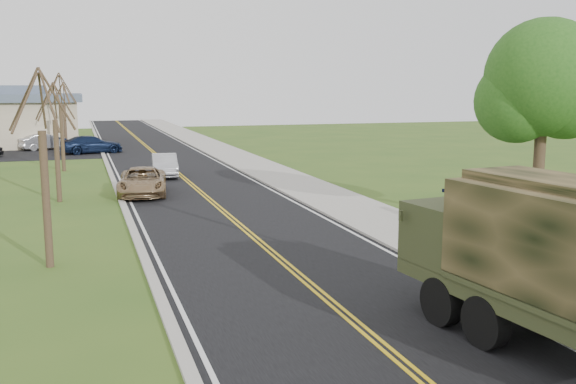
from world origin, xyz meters
name	(u,v)px	position (x,y,z in m)	size (l,w,h in m)	color
ground	(410,370)	(0.00, 0.00, 0.00)	(160.00, 160.00, 0.00)	#34551C
road	(160,158)	(0.00, 40.00, 0.01)	(8.00, 120.00, 0.01)	black
curb_right	(213,156)	(4.15, 40.00, 0.06)	(0.30, 120.00, 0.12)	#9E998E
sidewalk_right	(234,155)	(5.90, 40.00, 0.05)	(3.20, 120.00, 0.10)	#9E998E
curb_left	(105,159)	(-4.15, 40.00, 0.05)	(0.30, 120.00, 0.10)	#9E998E
leafy_tree	(544,87)	(11.00, 10.01, 5.49)	(4.83, 4.50, 8.10)	#38281C
bare_tree_a	(45,183)	(-7.00, 10.00, 2.63)	(1.93, 2.26, 6.08)	#38281C
bare_tree_b	(57,151)	(-7.00, 22.00, 2.48)	(1.83, 2.14, 5.73)	#38281C
bare_tree_c	(62,129)	(-7.00, 34.00, 2.78)	(2.04, 2.39, 6.42)	#38281C
bare_tree_d	(65,123)	(-7.00, 46.00, 2.55)	(1.88, 2.20, 5.91)	#38281C
military_truck	(560,256)	(3.23, -0.21, 2.11)	(3.44, 7.63, 3.68)	black
suv_champagne	(142,182)	(-2.98, 22.70, 0.71)	(2.35, 5.09, 1.41)	#987B55
sedan_silver	(165,165)	(-1.00, 29.31, 0.70)	(1.49, 4.27, 1.41)	silver
pickup_navy	(505,204)	(10.57, 11.36, 0.73)	(2.04, 5.01, 1.45)	#0E1234
lot_car_silver	(46,142)	(-8.77, 50.00, 0.72)	(1.53, 4.38, 1.44)	#A6A6AB
lot_car_navy	(91,145)	(-5.00, 45.48, 0.74)	(2.07, 5.10, 1.48)	#0E1933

